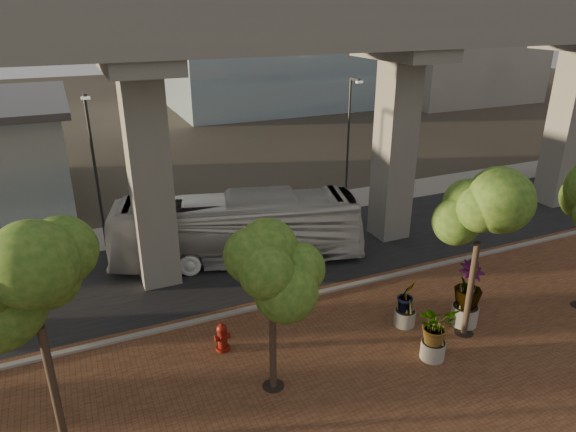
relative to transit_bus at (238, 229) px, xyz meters
name	(u,v)px	position (x,y,z in m)	size (l,w,h in m)	color
ground	(302,273)	(2.21, -2.39, -1.62)	(160.00, 160.00, 0.00)	#322C24
brick_plaza	(407,382)	(2.21, -10.39, -1.59)	(70.00, 13.00, 0.06)	brown
asphalt_road	(284,255)	(2.21, -0.39, -1.60)	(90.00, 8.00, 0.04)	black
curb_strip	(322,293)	(2.21, -4.39, -1.54)	(70.00, 0.25, 0.16)	gray
far_sidewalk	(247,216)	(2.21, 5.11, -1.59)	(90.00, 3.00, 0.06)	gray
transit_viaduct	(284,105)	(2.21, -0.39, 5.67)	(72.00, 5.60, 12.40)	gray
transit_bus	(238,229)	(0.00, 0.00, 0.00)	(2.73, 11.61, 3.24)	silver
fire_hydrant	(222,337)	(-2.75, -6.40, -1.03)	(0.55, 0.49, 1.09)	maroon
planter_front	(436,327)	(3.71, -9.75, -0.33)	(1.85, 1.85, 2.03)	#AAA69A
planter_right	(469,288)	(6.11, -8.57, 0.00)	(2.42, 2.42, 2.58)	#B0AE9F
planter_left	(407,297)	(4.01, -7.71, -0.37)	(1.78, 1.78, 1.95)	gray
street_tree_far_west	(32,291)	(-7.99, -8.70, 3.31)	(3.60, 3.60, 6.54)	#4E3B2C
street_tree_near_west	(272,272)	(-1.84, -8.86, 2.57)	(3.16, 3.16, 5.60)	#4E3B2C
street_tree_near_east	(482,216)	(5.73, -9.05, 3.12)	(3.39, 3.39, 6.25)	#4E3B2C
streetlamp_west	(94,162)	(-5.65, 3.95, 2.89)	(0.38, 1.12, 7.72)	#29292D
streetlamp_east	(349,132)	(8.77, 5.00, 2.75)	(0.37, 1.08, 7.48)	#302F35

